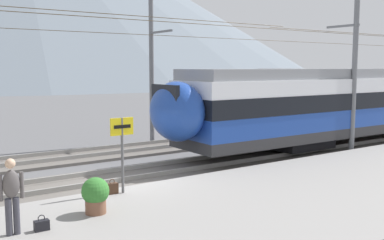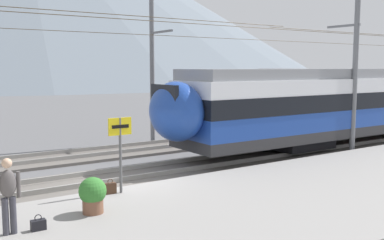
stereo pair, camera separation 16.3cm
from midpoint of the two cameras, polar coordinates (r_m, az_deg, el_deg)
name	(u,v)px [view 1 (the left image)]	position (r m, az deg, el deg)	size (l,w,h in m)	color
ground_plane	(122,187)	(15.03, -9.17, -8.47)	(400.00, 400.00, 0.00)	#565659
platform_slab	(199,221)	(11.33, 0.52, -12.72)	(120.00, 6.95, 0.29)	gray
track_near	(110,179)	(15.85, -10.64, -7.45)	(120.00, 3.00, 0.28)	#5B5651
track_far	(67,158)	(20.01, -15.89, -4.63)	(120.00, 3.00, 0.28)	#5B5651
catenary_mast_mid	(353,64)	(21.55, 19.60, 6.75)	(43.91, 1.75, 7.85)	slate
catenary_mast_far_side	(153,60)	(23.33, -5.24, 7.61)	(43.91, 2.16, 8.34)	slate
platform_sign	(122,138)	(12.98, -9.26, -2.28)	(0.70, 0.08, 2.20)	#59595B
passenger_walking	(12,192)	(10.54, -22.43, -8.54)	(0.53, 0.22, 1.69)	#383842
handbag_beside_passenger	(42,225)	(10.81, -19.04, -12.55)	(0.32, 0.18, 0.36)	black
handbag_near_sign	(112,188)	(13.26, -10.48, -8.55)	(0.32, 0.18, 0.44)	#472D1E
potted_plant_platform_edge	(95,193)	(11.53, -12.61, -9.12)	(0.69, 0.69, 0.91)	brown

